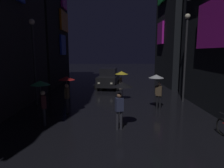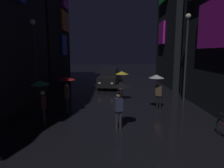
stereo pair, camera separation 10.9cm
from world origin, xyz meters
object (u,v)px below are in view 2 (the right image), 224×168
(pedestrian_foreground_right_red, at_px, (67,84))
(streetlamp_right_far, at_px, (186,48))
(pedestrian_midstreet_centre_green, at_px, (41,90))
(car_distant, at_px, (109,78))
(streetlamp_left_far, at_px, (34,52))
(pedestrian_far_right_black, at_px, (121,93))
(pedestrian_near_crossing_yellow, at_px, (122,78))
(pedestrian_foreground_left_clear, at_px, (157,82))

(pedestrian_foreground_right_red, height_order, streetlamp_right_far, streetlamp_right_far)
(pedestrian_midstreet_centre_green, distance_m, car_distant, 10.47)
(pedestrian_midstreet_centre_green, xyz_separation_m, pedestrian_foreground_right_red, (0.79, 1.81, 0.00))
(pedestrian_foreground_right_red, bearing_deg, streetlamp_left_far, 140.71)
(pedestrian_midstreet_centre_green, height_order, car_distant, pedestrian_midstreet_centre_green)
(streetlamp_right_far, bearing_deg, pedestrian_foreground_right_red, -160.43)
(pedestrian_far_right_black, xyz_separation_m, pedestrian_midstreet_centre_green, (-3.70, 0.54, 0.00))
(streetlamp_right_far, bearing_deg, car_distant, 133.61)
(pedestrian_near_crossing_yellow, xyz_separation_m, streetlamp_right_far, (4.33, -0.21, 2.01))
(pedestrian_midstreet_centre_green, relative_size, streetlamp_right_far, 0.36)
(pedestrian_near_crossing_yellow, height_order, car_distant, pedestrian_near_crossing_yellow)
(pedestrian_near_crossing_yellow, xyz_separation_m, pedestrian_foreground_left_clear, (2.01, -2.15, 0.00))
(pedestrian_near_crossing_yellow, bearing_deg, pedestrian_foreground_right_red, -137.87)
(pedestrian_far_right_black, distance_m, streetlamp_left_far, 7.17)
(pedestrian_near_crossing_yellow, distance_m, streetlamp_left_far, 6.00)
(pedestrian_near_crossing_yellow, height_order, pedestrian_foreground_right_red, same)
(streetlamp_left_far, bearing_deg, pedestrian_near_crossing_yellow, 8.52)
(pedestrian_far_right_black, xyz_separation_m, streetlamp_left_far, (-5.40, 4.38, 1.76))
(pedestrian_midstreet_centre_green, height_order, streetlamp_left_far, streetlamp_left_far)
(pedestrian_near_crossing_yellow, height_order, pedestrian_foreground_left_clear, same)
(streetlamp_right_far, bearing_deg, pedestrian_midstreet_centre_green, -151.67)
(streetlamp_right_far, bearing_deg, streetlamp_left_far, -176.34)
(pedestrian_foreground_left_clear, height_order, streetlamp_right_far, streetlamp_right_far)
(streetlamp_right_far, relative_size, streetlamp_left_far, 1.08)
(car_distant, bearing_deg, streetlamp_right_far, -46.39)
(car_distant, bearing_deg, pedestrian_far_right_black, -86.49)
(pedestrian_foreground_left_clear, xyz_separation_m, streetlamp_right_far, (2.32, 1.94, 2.01))
(pedestrian_midstreet_centre_green, relative_size, streetlamp_left_far, 0.39)
(pedestrian_near_crossing_yellow, distance_m, car_distant, 5.43)
(pedestrian_far_right_black, relative_size, car_distant, 0.49)
(pedestrian_far_right_black, distance_m, pedestrian_foreground_left_clear, 3.83)
(pedestrian_foreground_right_red, bearing_deg, car_distant, 74.51)
(pedestrian_foreground_right_red, bearing_deg, pedestrian_far_right_black, -38.81)
(pedestrian_foreground_left_clear, distance_m, streetlamp_left_far, 7.99)
(pedestrian_near_crossing_yellow, height_order, pedestrian_midstreet_centre_green, same)
(pedestrian_near_crossing_yellow, relative_size, pedestrian_far_right_black, 1.00)
(pedestrian_foreground_left_clear, relative_size, streetlamp_right_far, 0.36)
(pedestrian_near_crossing_yellow, bearing_deg, pedestrian_foreground_left_clear, -46.99)
(pedestrian_foreground_right_red, distance_m, streetlamp_right_far, 8.22)
(pedestrian_far_right_black, bearing_deg, pedestrian_foreground_left_clear, 53.41)
(pedestrian_foreground_right_red, relative_size, car_distant, 0.49)
(pedestrian_near_crossing_yellow, distance_m, pedestrian_far_right_black, 5.23)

